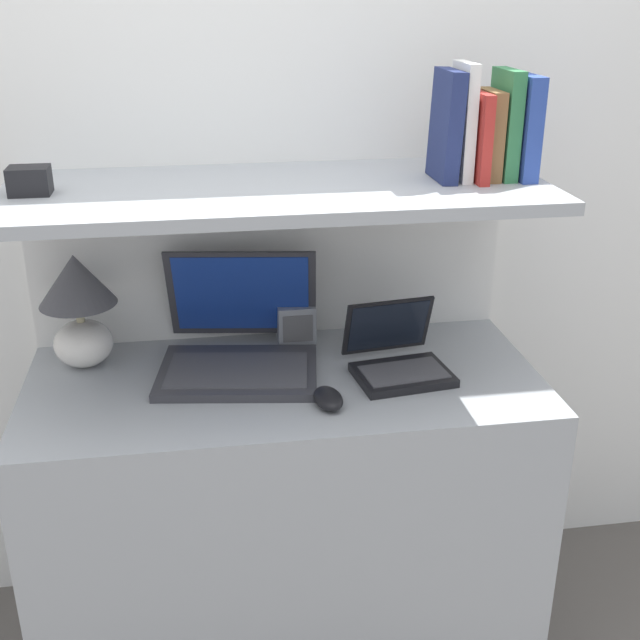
{
  "coord_description": "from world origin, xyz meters",
  "views": [
    {
      "loc": [
        -0.18,
        -1.4,
        1.64
      ],
      "look_at": [
        0.08,
        0.28,
        0.92
      ],
      "focal_mm": 45.0,
      "sensor_mm": 36.0,
      "label": 1
    }
  ],
  "objects_px": {
    "book_red": "(475,136)",
    "book_white": "(463,122)",
    "shelf_gadget": "(29,181)",
    "computer_mouse": "(328,398)",
    "book_green": "(505,124)",
    "router_box": "(296,323)",
    "laptop_large": "(239,345)",
    "book_blue": "(522,127)",
    "book_brown": "(488,135)",
    "laptop_small": "(398,359)",
    "table_lamp": "(79,303)",
    "book_navy": "(446,126)"
  },
  "relations": [
    {
      "from": "book_red",
      "to": "book_white",
      "type": "height_order",
      "value": "book_white"
    },
    {
      "from": "shelf_gadget",
      "to": "computer_mouse",
      "type": "bearing_deg",
      "value": -18.95
    },
    {
      "from": "book_white",
      "to": "book_green",
      "type": "bearing_deg",
      "value": 0.0
    },
    {
      "from": "book_white",
      "to": "router_box",
      "type": "bearing_deg",
      "value": 157.85
    },
    {
      "from": "laptop_large",
      "to": "shelf_gadget",
      "type": "xyz_separation_m",
      "value": [
        -0.43,
        -0.02,
        0.42
      ]
    },
    {
      "from": "router_box",
      "to": "book_blue",
      "type": "bearing_deg",
      "value": -16.4
    },
    {
      "from": "book_brown",
      "to": "shelf_gadget",
      "type": "bearing_deg",
      "value": 180.0
    },
    {
      "from": "router_box",
      "to": "book_brown",
      "type": "xyz_separation_m",
      "value": [
        0.42,
        -0.15,
        0.49
      ]
    },
    {
      "from": "book_white",
      "to": "book_brown",
      "type": "bearing_deg",
      "value": 0.0
    },
    {
      "from": "book_white",
      "to": "computer_mouse",
      "type": "bearing_deg",
      "value": -148.34
    },
    {
      "from": "book_green",
      "to": "book_red",
      "type": "distance_m",
      "value": 0.07
    },
    {
      "from": "laptop_small",
      "to": "computer_mouse",
      "type": "height_order",
      "value": "laptop_small"
    },
    {
      "from": "book_red",
      "to": "book_white",
      "type": "distance_m",
      "value": 0.04
    },
    {
      "from": "book_blue",
      "to": "book_green",
      "type": "relative_size",
      "value": 0.95
    },
    {
      "from": "laptop_large",
      "to": "laptop_small",
      "type": "height_order",
      "value": "laptop_large"
    },
    {
      "from": "table_lamp",
      "to": "book_white",
      "type": "height_order",
      "value": "book_white"
    },
    {
      "from": "book_blue",
      "to": "book_red",
      "type": "distance_m",
      "value": 0.11
    },
    {
      "from": "computer_mouse",
      "to": "laptop_small",
      "type": "bearing_deg",
      "value": 35.28
    },
    {
      "from": "table_lamp",
      "to": "laptop_large",
      "type": "distance_m",
      "value": 0.39
    },
    {
      "from": "laptop_small",
      "to": "router_box",
      "type": "distance_m",
      "value": 0.31
    },
    {
      "from": "shelf_gadget",
      "to": "book_blue",
      "type": "bearing_deg",
      "value": 0.0
    },
    {
      "from": "laptop_small",
      "to": "computer_mouse",
      "type": "relative_size",
      "value": 2.22
    },
    {
      "from": "book_green",
      "to": "router_box",
      "type": "bearing_deg",
      "value": 162.27
    },
    {
      "from": "laptop_large",
      "to": "book_brown",
      "type": "distance_m",
      "value": 0.76
    },
    {
      "from": "book_green",
      "to": "shelf_gadget",
      "type": "relative_size",
      "value": 2.83
    },
    {
      "from": "table_lamp",
      "to": "book_white",
      "type": "xyz_separation_m",
      "value": [
        0.89,
        -0.09,
        0.41
      ]
    },
    {
      "from": "laptop_large",
      "to": "laptop_small",
      "type": "xyz_separation_m",
      "value": [
        0.37,
        -0.1,
        -0.02
      ]
    },
    {
      "from": "book_blue",
      "to": "book_white",
      "type": "distance_m",
      "value": 0.14
    },
    {
      "from": "computer_mouse",
      "to": "book_blue",
      "type": "height_order",
      "value": "book_blue"
    },
    {
      "from": "router_box",
      "to": "shelf_gadget",
      "type": "xyz_separation_m",
      "value": [
        -0.58,
        -0.15,
        0.42
      ]
    },
    {
      "from": "laptop_small",
      "to": "book_blue",
      "type": "bearing_deg",
      "value": 14.36
    },
    {
      "from": "book_red",
      "to": "shelf_gadget",
      "type": "height_order",
      "value": "book_red"
    },
    {
      "from": "book_blue",
      "to": "shelf_gadget",
      "type": "distance_m",
      "value": 1.08
    },
    {
      "from": "book_red",
      "to": "laptop_small",
      "type": "bearing_deg",
      "value": -157.52
    },
    {
      "from": "laptop_small",
      "to": "router_box",
      "type": "xyz_separation_m",
      "value": [
        -0.22,
        0.22,
        0.01
      ]
    },
    {
      "from": "laptop_small",
      "to": "book_red",
      "type": "xyz_separation_m",
      "value": [
        0.18,
        0.07,
        0.51
      ]
    },
    {
      "from": "laptop_large",
      "to": "book_red",
      "type": "height_order",
      "value": "book_red"
    },
    {
      "from": "book_navy",
      "to": "shelf_gadget",
      "type": "relative_size",
      "value": 2.85
    },
    {
      "from": "computer_mouse",
      "to": "router_box",
      "type": "height_order",
      "value": "router_box"
    },
    {
      "from": "laptop_small",
      "to": "book_blue",
      "type": "distance_m",
      "value": 0.6
    },
    {
      "from": "computer_mouse",
      "to": "book_red",
      "type": "xyz_separation_m",
      "value": [
        0.37,
        0.21,
        0.53
      ]
    },
    {
      "from": "book_navy",
      "to": "shelf_gadget",
      "type": "distance_m",
      "value": 0.91
    },
    {
      "from": "laptop_large",
      "to": "book_red",
      "type": "distance_m",
      "value": 0.73
    },
    {
      "from": "book_blue",
      "to": "book_navy",
      "type": "height_order",
      "value": "book_navy"
    },
    {
      "from": "book_navy",
      "to": "shelf_gadget",
      "type": "bearing_deg",
      "value": 180.0
    },
    {
      "from": "router_box",
      "to": "book_blue",
      "type": "distance_m",
      "value": 0.73
    },
    {
      "from": "book_blue",
      "to": "book_green",
      "type": "height_order",
      "value": "book_green"
    },
    {
      "from": "laptop_small",
      "to": "book_navy",
      "type": "xyz_separation_m",
      "value": [
        0.11,
        0.07,
        0.53
      ]
    },
    {
      "from": "table_lamp",
      "to": "book_green",
      "type": "height_order",
      "value": "book_green"
    },
    {
      "from": "computer_mouse",
      "to": "book_green",
      "type": "xyz_separation_m",
      "value": [
        0.43,
        0.21,
        0.55
      ]
    }
  ]
}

